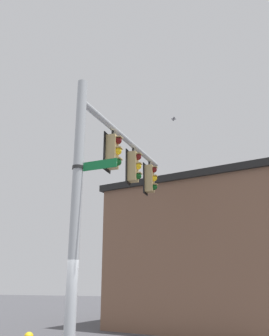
# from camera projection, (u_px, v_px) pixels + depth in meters

# --- Properties ---
(signal_pole) EXTENTS (0.26, 0.26, 7.19)m
(signal_pole) POSITION_uv_depth(u_px,v_px,m) (76.00, 213.00, 8.31)
(signal_pole) COLOR #ADB2B7
(signal_pole) RESTS_ON ground
(mast_arm) EXTENTS (5.80, 0.70, 0.19)m
(mast_arm) POSITION_uv_depth(u_px,v_px,m) (127.00, 140.00, 11.78)
(mast_arm) COLOR #ADB2B7
(traffic_light_nearest_pole) EXTENTS (0.54, 0.49, 1.31)m
(traffic_light_nearest_pole) POSITION_uv_depth(u_px,v_px,m) (113.00, 152.00, 10.60)
(traffic_light_nearest_pole) COLOR black
(traffic_light_mid_inner) EXTENTS (0.54, 0.49, 1.31)m
(traffic_light_mid_inner) POSITION_uv_depth(u_px,v_px,m) (134.00, 167.00, 12.00)
(traffic_light_mid_inner) COLOR black
(traffic_light_mid_outer) EXTENTS (0.54, 0.49, 1.31)m
(traffic_light_mid_outer) POSITION_uv_depth(u_px,v_px,m) (150.00, 179.00, 13.39)
(traffic_light_mid_outer) COLOR black
(street_name_sign) EXTENTS (0.30, 1.23, 0.22)m
(street_name_sign) POSITION_uv_depth(u_px,v_px,m) (88.00, 166.00, 8.55)
(street_name_sign) COLOR #147238
(bird_flying) EXTENTS (0.40, 0.26, 0.08)m
(bird_flying) POSITION_uv_depth(u_px,v_px,m) (174.00, 119.00, 16.38)
(bird_flying) COLOR gray
(storefront_building) EXTENTS (10.17, 10.36, 6.46)m
(storefront_building) POSITION_uv_depth(u_px,v_px,m) (219.00, 255.00, 16.94)
(storefront_building) COLOR brown
(storefront_building) RESTS_ON ground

